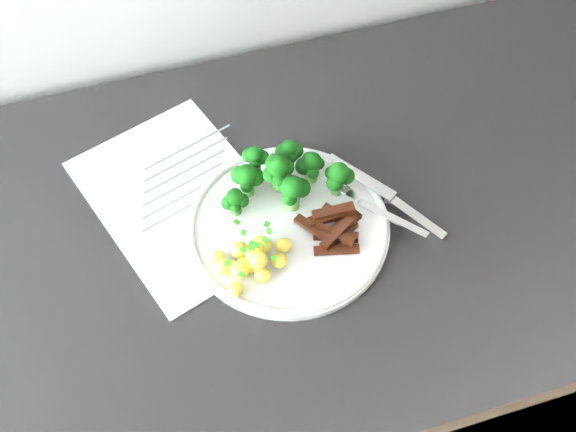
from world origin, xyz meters
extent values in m
cube|color=black|center=(0.04, 1.68, 0.45)|extent=(2.38, 0.59, 0.89)
cube|color=white|center=(-0.19, 1.75, 0.89)|extent=(0.28, 0.33, 0.00)
cube|color=slate|center=(-0.16, 1.83, 0.89)|extent=(0.13, 0.04, 0.00)
cube|color=slate|center=(-0.17, 1.81, 0.89)|extent=(0.12, 0.04, 0.00)
cube|color=slate|center=(-0.17, 1.79, 0.89)|extent=(0.12, 0.04, 0.00)
cube|color=slate|center=(-0.18, 1.77, 0.89)|extent=(0.11, 0.04, 0.00)
cube|color=slate|center=(-0.19, 1.75, 0.89)|extent=(0.11, 0.04, 0.00)
cube|color=slate|center=(-0.19, 1.73, 0.89)|extent=(0.10, 0.04, 0.00)
cylinder|color=white|center=(-0.07, 1.67, 0.90)|extent=(0.25, 0.25, 0.01)
torus|color=white|center=(-0.07, 1.67, 0.90)|extent=(0.25, 0.25, 0.01)
cylinder|color=#376723|center=(-0.07, 1.72, 0.92)|extent=(0.02, 0.02, 0.02)
sphere|color=black|center=(-0.06, 1.72, 0.94)|extent=(0.02, 0.02, 0.02)
sphere|color=black|center=(-0.07, 1.73, 0.94)|extent=(0.03, 0.03, 0.03)
sphere|color=black|center=(-0.08, 1.72, 0.94)|extent=(0.02, 0.02, 0.02)
sphere|color=black|center=(-0.07, 1.71, 0.94)|extent=(0.02, 0.02, 0.02)
sphere|color=black|center=(-0.07, 1.72, 0.95)|extent=(0.03, 0.03, 0.03)
cylinder|color=#376723|center=(-0.02, 1.72, 0.91)|extent=(0.02, 0.02, 0.02)
sphere|color=black|center=(-0.01, 1.73, 0.93)|extent=(0.02, 0.02, 0.02)
sphere|color=black|center=(-0.02, 1.73, 0.93)|extent=(0.02, 0.02, 0.02)
sphere|color=black|center=(-0.03, 1.73, 0.93)|extent=(0.02, 0.02, 0.02)
sphere|color=black|center=(-0.02, 1.72, 0.93)|extent=(0.02, 0.02, 0.02)
sphere|color=black|center=(-0.02, 1.72, 0.94)|extent=(0.03, 0.03, 0.03)
cylinder|color=#376723|center=(-0.11, 1.73, 0.91)|extent=(0.02, 0.02, 0.02)
sphere|color=black|center=(-0.10, 1.73, 0.93)|extent=(0.02, 0.02, 0.02)
sphere|color=black|center=(-0.11, 1.74, 0.93)|extent=(0.02, 0.02, 0.02)
sphere|color=black|center=(-0.11, 1.72, 0.93)|extent=(0.02, 0.02, 0.02)
sphere|color=black|center=(-0.11, 1.73, 0.94)|extent=(0.03, 0.03, 0.03)
cylinder|color=#376723|center=(-0.04, 1.75, 0.92)|extent=(0.01, 0.01, 0.02)
sphere|color=black|center=(-0.04, 1.75, 0.94)|extent=(0.02, 0.02, 0.02)
sphere|color=black|center=(-0.05, 1.76, 0.93)|extent=(0.01, 0.01, 0.01)
sphere|color=black|center=(-0.05, 1.75, 0.94)|extent=(0.02, 0.02, 0.02)
sphere|color=black|center=(-0.04, 1.74, 0.94)|extent=(0.02, 0.02, 0.02)
sphere|color=black|center=(-0.04, 1.75, 0.94)|extent=(0.02, 0.02, 0.02)
cylinder|color=#376723|center=(-0.09, 1.75, 0.92)|extent=(0.01, 0.01, 0.02)
sphere|color=black|center=(-0.08, 1.75, 0.94)|extent=(0.02, 0.02, 0.02)
sphere|color=black|center=(-0.09, 1.76, 0.94)|extent=(0.02, 0.02, 0.02)
sphere|color=black|center=(-0.09, 1.74, 0.94)|extent=(0.01, 0.01, 0.01)
sphere|color=black|center=(-0.09, 1.75, 0.94)|extent=(0.02, 0.02, 0.02)
cylinder|color=#376723|center=(0.00, 1.70, 0.91)|extent=(0.02, 0.02, 0.02)
sphere|color=black|center=(0.01, 1.70, 0.93)|extent=(0.02, 0.02, 0.02)
sphere|color=black|center=(0.00, 1.71, 0.93)|extent=(0.02, 0.02, 0.02)
sphere|color=black|center=(-0.01, 1.69, 0.93)|extent=(0.02, 0.02, 0.02)
sphere|color=black|center=(0.00, 1.70, 0.94)|extent=(0.03, 0.03, 0.03)
cylinder|color=#376723|center=(-0.13, 1.70, 0.91)|extent=(0.01, 0.01, 0.02)
sphere|color=black|center=(-0.12, 1.70, 0.93)|extent=(0.02, 0.02, 0.02)
sphere|color=black|center=(-0.13, 1.71, 0.93)|extent=(0.02, 0.02, 0.02)
sphere|color=black|center=(-0.14, 1.70, 0.93)|extent=(0.02, 0.02, 0.02)
sphere|color=black|center=(-0.13, 1.70, 0.92)|extent=(0.01, 0.01, 0.01)
sphere|color=black|center=(-0.13, 1.70, 0.93)|extent=(0.02, 0.02, 0.02)
cylinder|color=#376723|center=(-0.06, 1.69, 0.91)|extent=(0.02, 0.02, 0.02)
sphere|color=black|center=(-0.05, 1.69, 0.93)|extent=(0.02, 0.02, 0.02)
sphere|color=black|center=(-0.06, 1.70, 0.93)|extent=(0.03, 0.03, 0.03)
sphere|color=black|center=(-0.06, 1.68, 0.93)|extent=(0.02, 0.02, 0.02)
sphere|color=black|center=(-0.06, 1.69, 0.94)|extent=(0.03, 0.03, 0.03)
ellipsoid|color=#FFEE52|center=(-0.12, 1.60, 0.91)|extent=(0.02, 0.02, 0.02)
ellipsoid|color=#FFEE52|center=(-0.10, 1.62, 0.91)|extent=(0.02, 0.02, 0.02)
ellipsoid|color=#FFEE52|center=(-0.14, 1.63, 0.91)|extent=(0.02, 0.02, 0.02)
ellipsoid|color=#FFEE52|center=(-0.13, 1.62, 0.91)|extent=(0.02, 0.02, 0.02)
ellipsoid|color=#FFEE52|center=(-0.17, 1.64, 0.91)|extent=(0.02, 0.02, 0.02)
ellipsoid|color=#FFEE52|center=(-0.11, 1.64, 0.91)|extent=(0.02, 0.02, 0.02)
ellipsoid|color=#FFEE52|center=(-0.15, 1.63, 0.91)|extent=(0.02, 0.02, 0.02)
ellipsoid|color=#FFEE52|center=(-0.15, 1.62, 0.91)|extent=(0.02, 0.02, 0.02)
ellipsoid|color=#FFEE52|center=(-0.12, 1.62, 0.91)|extent=(0.02, 0.02, 0.02)
ellipsoid|color=#FFEE52|center=(-0.14, 1.64, 0.91)|extent=(0.02, 0.02, 0.02)
ellipsoid|color=#FFEE52|center=(-0.16, 1.59, 0.91)|extent=(0.02, 0.02, 0.02)
ellipsoid|color=#FFEE52|center=(-0.16, 1.63, 0.91)|extent=(0.02, 0.02, 0.02)
ellipsoid|color=#FFEE52|center=(-0.09, 1.64, 0.91)|extent=(0.02, 0.02, 0.02)
ellipsoid|color=#FFEE52|center=(-0.12, 1.61, 0.93)|extent=(0.02, 0.02, 0.02)
ellipsoid|color=#FFEE52|center=(-0.11, 1.64, 0.91)|extent=(0.02, 0.02, 0.02)
ellipsoid|color=#FFEE52|center=(-0.13, 1.63, 0.92)|extent=(0.02, 0.02, 0.02)
ellipsoid|color=#FFEE52|center=(-0.12, 1.63, 0.93)|extent=(0.02, 0.02, 0.02)
cube|color=#226C14|center=(-0.14, 1.66, 0.94)|extent=(0.01, 0.01, 0.00)
cube|color=#226C14|center=(-0.13, 1.65, 0.93)|extent=(0.01, 0.01, 0.00)
cube|color=#226C14|center=(-0.12, 1.63, 0.94)|extent=(0.01, 0.01, 0.00)
cube|color=#226C14|center=(-0.10, 1.64, 0.93)|extent=(0.01, 0.01, 0.00)
cube|color=#226C14|center=(-0.10, 1.65, 0.94)|extent=(0.01, 0.01, 0.00)
cube|color=#226C14|center=(-0.15, 1.60, 0.93)|extent=(0.01, 0.01, 0.00)
cube|color=#226C14|center=(-0.13, 1.63, 0.94)|extent=(0.01, 0.01, 0.00)
cube|color=#226C14|center=(-0.14, 1.63, 0.94)|extent=(0.01, 0.01, 0.00)
cube|color=#226C14|center=(-0.12, 1.63, 0.93)|extent=(0.01, 0.01, 0.00)
cube|color=#226C14|center=(-0.11, 1.61, 0.93)|extent=(0.01, 0.01, 0.00)
cube|color=#226C14|center=(-0.13, 1.63, 0.94)|extent=(0.01, 0.01, 0.00)
cube|color=#226C14|center=(-0.11, 1.63, 0.94)|extent=(0.01, 0.01, 0.00)
cube|color=#226C14|center=(-0.16, 1.61, 0.94)|extent=(0.01, 0.01, 0.00)
cube|color=#226C14|center=(-0.13, 1.63, 0.94)|extent=(0.01, 0.01, 0.00)
cube|color=black|center=(-0.01, 1.66, 0.91)|extent=(0.04, 0.04, 0.01)
cube|color=black|center=(-0.01, 1.65, 0.91)|extent=(0.05, 0.03, 0.01)
cube|color=black|center=(-0.02, 1.63, 0.91)|extent=(0.05, 0.03, 0.01)
cube|color=black|center=(-0.03, 1.61, 0.91)|extent=(0.06, 0.02, 0.01)
cube|color=black|center=(-0.02, 1.63, 0.91)|extent=(0.05, 0.03, 0.01)
cube|color=black|center=(-0.05, 1.64, 0.91)|extent=(0.04, 0.05, 0.01)
cube|color=black|center=(-0.02, 1.66, 0.92)|extent=(0.05, 0.02, 0.01)
cube|color=black|center=(-0.02, 1.63, 0.91)|extent=(0.04, 0.04, 0.01)
cube|color=black|center=(-0.02, 1.66, 0.91)|extent=(0.06, 0.02, 0.01)
cube|color=black|center=(-0.02, 1.63, 0.91)|extent=(0.05, 0.04, 0.01)
cube|color=silver|center=(0.05, 1.63, 0.91)|extent=(0.07, 0.08, 0.01)
cube|color=silver|center=(0.02, 1.68, 0.91)|extent=(0.02, 0.03, 0.00)
cylinder|color=silver|center=(0.01, 1.70, 0.91)|extent=(0.02, 0.03, 0.00)
cylinder|color=silver|center=(0.00, 1.70, 0.91)|extent=(0.02, 0.03, 0.00)
cylinder|color=silver|center=(0.00, 1.70, 0.91)|extent=(0.02, 0.03, 0.00)
cylinder|color=silver|center=(0.00, 1.70, 0.91)|extent=(0.02, 0.03, 0.00)
cube|color=silver|center=(0.04, 1.71, 0.91)|extent=(0.07, 0.10, 0.01)
cube|color=silver|center=(0.08, 1.63, 0.90)|extent=(0.06, 0.08, 0.01)
camera|label=1|loc=(-0.22, 1.19, 1.65)|focal=45.79mm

